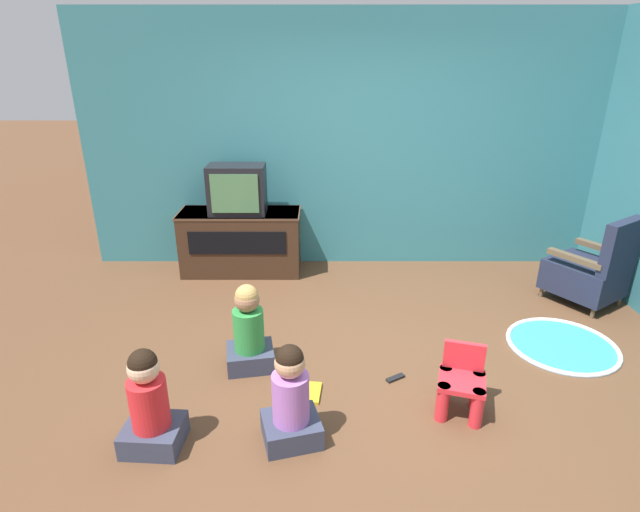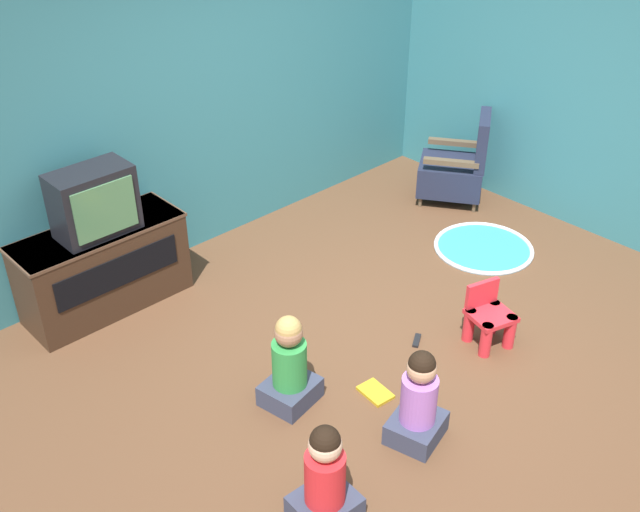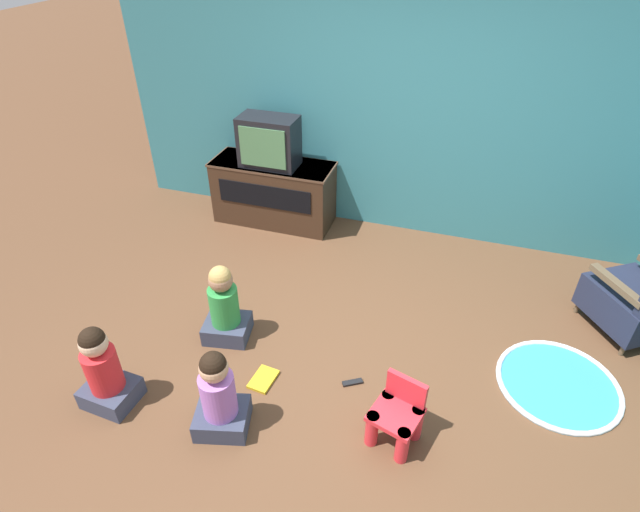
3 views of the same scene
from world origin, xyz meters
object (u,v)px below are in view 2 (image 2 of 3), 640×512
object	(u,v)px
television	(94,202)
black_armchair	(457,168)
child_watching_center	(418,402)
book	(375,392)
yellow_kid_chair	(489,320)
tv_cabinet	(103,267)
remote_control	(417,340)
child_watching_right	(290,366)
child_watching_left	(325,480)

from	to	relation	value
television	black_armchair	size ratio (longest dim) A/B	0.65
black_armchair	child_watching_center	size ratio (longest dim) A/B	1.31
black_armchair	book	bearing A→B (deg)	-6.07
television	child_watching_center	bearing A→B (deg)	-75.13
black_armchair	yellow_kid_chair	xyz separation A→B (m)	(-1.63, -1.58, -0.14)
tv_cabinet	remote_control	distance (m)	2.47
child_watching_center	television	bearing A→B (deg)	90.03
yellow_kid_chair	black_armchair	bearing A→B (deg)	60.34
yellow_kid_chair	book	bearing A→B (deg)	-173.43
child_watching_right	book	xyz separation A→B (m)	(0.46, -0.35, -0.29)
remote_control	yellow_kid_chair	bearing A→B (deg)	-74.16
child_watching_left	child_watching_right	world-z (taller)	child_watching_right
yellow_kid_chair	child_watching_left	world-z (taller)	child_watching_left
television	black_armchair	distance (m)	3.55
child_watching_center	remote_control	size ratio (longest dim) A/B	4.51
book	remote_control	xyz separation A→B (m)	(0.64, 0.18, -0.00)
child_watching_left	child_watching_center	bearing A→B (deg)	6.93
child_watching_left	child_watching_right	size ratio (longest dim) A/B	0.99
tv_cabinet	television	xyz separation A→B (m)	(0.00, -0.04, 0.58)
television	yellow_kid_chair	xyz separation A→B (m)	(1.80, -2.29, -0.74)
tv_cabinet	book	world-z (taller)	tv_cabinet
tv_cabinet	remote_control	world-z (taller)	tv_cabinet
television	child_watching_center	distance (m)	2.73
child_watching_center	yellow_kid_chair	bearing A→B (deg)	-1.25
television	book	size ratio (longest dim) A/B	2.38
child_watching_right	remote_control	xyz separation A→B (m)	(1.10, -0.18, -0.29)
television	black_armchair	xyz separation A→B (m)	(3.42, -0.72, -0.60)
remote_control	black_armchair	bearing A→B (deg)	0.09
tv_cabinet	book	xyz separation A→B (m)	(0.78, -2.16, -0.34)
child_watching_right	child_watching_left	bearing A→B (deg)	-130.11
tv_cabinet	child_watching_left	size ratio (longest dim) A/B	1.89
child_watching_left	remote_control	xyz separation A→B (m)	(1.58, 0.67, -0.29)
child_watching_right	book	world-z (taller)	child_watching_right
black_armchair	child_watching_left	distance (m)	4.06
yellow_kid_chair	television	bearing A→B (deg)	144.32
child_watching_left	child_watching_center	xyz separation A→B (m)	(0.84, 0.05, -0.00)
television	child_watching_center	xyz separation A→B (m)	(0.68, -2.56, -0.64)
tv_cabinet	black_armchair	world-z (taller)	black_armchair
remote_control	television	bearing A→B (deg)	94.71
yellow_kid_chair	child_watching_right	distance (m)	1.57
television	black_armchair	world-z (taller)	television
black_armchair	book	world-z (taller)	black_armchair
black_armchair	book	size ratio (longest dim) A/B	3.64
remote_control	child_watching_center	bearing A→B (deg)	-171.49
television	child_watching_left	world-z (taller)	television
yellow_kid_chair	child_watching_center	distance (m)	1.15
television	child_watching_left	xyz separation A→B (m)	(-0.16, -2.61, -0.64)
tv_cabinet	child_watching_center	distance (m)	2.70
yellow_kid_chair	book	distance (m)	1.04
book	child_watching_left	bearing A→B (deg)	123.61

